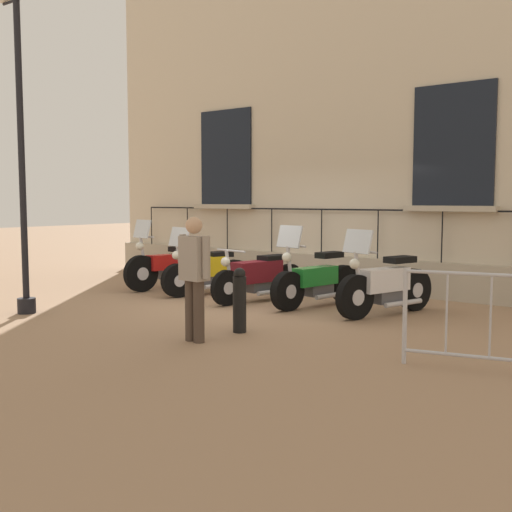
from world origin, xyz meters
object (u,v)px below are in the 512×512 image
motorcycle_white (385,286)px  motorcycle_yellow (206,272)px  motorcycle_maroon (259,277)px  pedestrian_standing (194,272)px  bollard (240,300)px  motorcycle_green (316,281)px  lamppost (18,67)px  motorcycle_red (168,267)px

motorcycle_white → motorcycle_yellow: bearing=-87.6°
motorcycle_maroon → pedestrian_standing: pedestrian_standing is taller
motorcycle_yellow → bollard: motorcycle_yellow is taller
motorcycle_maroon → motorcycle_green: (-0.17, 1.08, -0.01)m
motorcycle_green → motorcycle_white: size_ratio=1.05×
motorcycle_yellow → lamppost: bearing=-16.4°
motorcycle_maroon → pedestrian_standing: (2.99, 1.27, 0.45)m
pedestrian_standing → motorcycle_red: bearing=-130.2°
motorcycle_yellow → lamppost: (3.17, -0.93, 3.37)m
motorcycle_maroon → motorcycle_green: motorcycle_green is taller
motorcycle_yellow → motorcycle_white: bearing=92.4°
lamppost → pedestrian_standing: lamppost is taller
motorcycle_maroon → lamppost: 5.12m
motorcycle_red → motorcycle_yellow: bearing=85.3°
pedestrian_standing → motorcycle_yellow: bearing=-139.7°
motorcycle_maroon → pedestrian_standing: bearing=23.0°
lamppost → pedestrian_standing: size_ratio=3.29×
motorcycle_white → motorcycle_green: bearing=-91.7°
motorcycle_white → lamppost: lamppost is taller
lamppost → motorcycle_green: bearing=135.8°
bollard → pedestrian_standing: pedestrian_standing is taller
motorcycle_red → motorcycle_maroon: size_ratio=0.96×
motorcycle_white → pedestrian_standing: pedestrian_standing is taller
motorcycle_red → motorcycle_white: motorcycle_red is taller
motorcycle_green → bollard: (2.39, 0.29, 0.02)m
motorcycle_green → motorcycle_white: motorcycle_green is taller
bollard → motorcycle_maroon: bearing=-148.3°
motorcycle_maroon → bollard: 2.60m
motorcycle_red → motorcycle_green: 3.44m
motorcycle_white → pedestrian_standing: (3.12, -1.09, 0.43)m
motorcycle_yellow → motorcycle_white: size_ratio=0.95×
bollard → pedestrian_standing: bearing=-7.3°
motorcycle_maroon → motorcycle_green: 1.09m
bollard → motorcycle_red: bearing=-121.6°
motorcycle_green → motorcycle_yellow: bearing=-85.4°
motorcycle_yellow → motorcycle_maroon: motorcycle_yellow is taller
motorcycle_red → motorcycle_yellow: size_ratio=1.08×
motorcycle_maroon → motorcycle_red: bearing=-91.9°
motorcycle_yellow → motorcycle_green: 2.34m
lamppost → pedestrian_standing: bearing=93.3°
motorcycle_green → motorcycle_white: 1.28m
motorcycle_white → pedestrian_standing: size_ratio=1.24×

